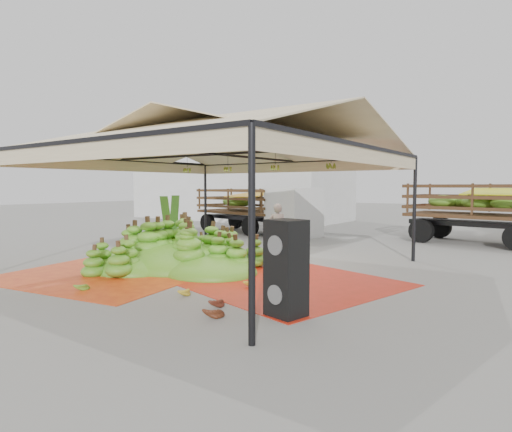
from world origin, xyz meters
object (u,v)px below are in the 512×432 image
Objects in this scene: vendor at (277,229)px; truck_left at (260,205)px; speaker_stack at (286,268)px; banana_heap at (176,243)px.

truck_left is at bearing -74.90° from vendor.
truck_left is (-7.36, 9.95, 0.48)m from speaker_stack.
truck_left reaches higher than speaker_stack.
truck_left reaches higher than banana_heap.
speaker_stack is 12.39m from truck_left.
speaker_stack is (4.82, -2.18, 0.18)m from banana_heap.
banana_heap is 5.30m from speaker_stack.
banana_heap is 3.60× the size of speaker_stack.
truck_left is (-2.54, 7.77, 0.67)m from banana_heap.
speaker_stack is 0.25× the size of truck_left.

